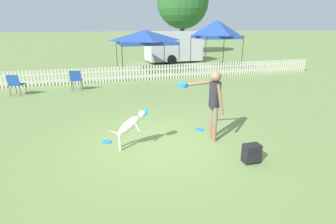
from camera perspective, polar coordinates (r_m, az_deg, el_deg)
The scene contains 13 objects.
ground_plane at distance 6.60m, azimuth -1.06°, elevation -6.61°, with size 240.00×240.00×0.00m, color olive.
handler_person at distance 6.46m, azimuth 9.67°, elevation 3.07°, with size 0.99×0.70×1.75m.
leaping_dog at distance 6.14m, azimuth -8.18°, elevation -2.73°, with size 0.95×0.27×0.97m.
frisbee_near_handler at distance 6.77m, azimuth -13.21°, elevation -6.35°, with size 0.23×0.23×0.02m.
frisbee_near_dog at distance 7.40m, azimuth 6.85°, elevation -3.80°, with size 0.23×0.23×0.02m.
backpack_on_grass at distance 5.90m, azimuth 17.74°, elevation -8.62°, with size 0.35×0.27×0.41m.
picket_fence at distance 13.76m, azimuth -9.51°, elevation 8.15°, with size 22.63×0.04×0.79m.
folding_chair_blue_left at distance 12.31m, azimuth -19.40°, elevation 6.89°, with size 0.53×0.55×0.92m.
folding_chair_center at distance 12.45m, azimuth -30.28°, elevation 5.48°, with size 0.63×0.64×0.89m.
canopy_tent_main at distance 16.16m, azimuth -4.96°, elevation 15.96°, with size 3.23×3.23×2.52m.
canopy_tent_secondary at distance 17.47m, azimuth 10.53°, elevation 17.29°, with size 2.49×2.49×3.10m.
equipment_trailer at distance 21.03m, azimuth 1.13°, elevation 14.16°, with size 4.99×2.38×2.32m.
tree_left_grove at distance 27.48m, azimuth 3.23°, elevation 22.76°, with size 5.00×5.00×7.40m.
Camera 1 is at (-1.54, -5.78, 2.80)m, focal length 28.00 mm.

